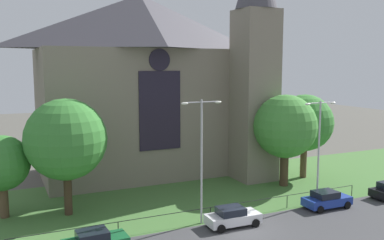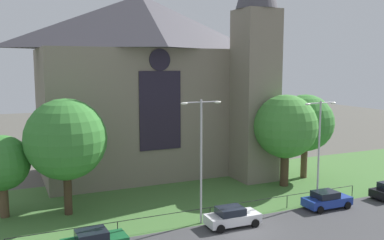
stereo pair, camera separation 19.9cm
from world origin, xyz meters
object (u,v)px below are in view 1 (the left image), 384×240
Objects in this scene: church_building at (149,83)px; tree_right_far at (305,123)px; tree_right_near at (285,127)px; tree_left_near at (66,140)px; streetlamp_far at (319,140)px; parked_car_blue at (326,199)px; tree_left_far at (2,164)px; parked_car_white at (232,217)px; streetlamp_near at (202,147)px.

tree_right_far is at bearing -32.34° from church_building.
tree_right_near is at bearing -155.88° from tree_right_far.
church_building is 15.57m from tree_left_near.
tree_right_near is 5.91m from streetlamp_far.
tree_left_far is at bearing 161.26° from parked_car_blue.
streetlamp_far reaches higher than parked_car_blue.
parked_car_white is (15.89, -9.34, -3.71)m from tree_left_far.
streetlamp_far is at bearing -59.56° from church_building.
church_building reaches higher than tree_right_far.
tree_left_near reaches higher than streetlamp_far.
streetlamp_near is at bearing 180.00° from streetlamp_far.
streetlamp_near reaches higher than tree_left_far.
streetlamp_near is (9.16, -6.30, -0.25)m from tree_left_near.
tree_left_near reaches higher than tree_right_near.
tree_left_near is at bearing 163.03° from streetlamp_far.
church_building reaches higher than tree_right_near.
tree_left_near is 2.27× the size of parked_car_white.
streetlamp_far is (9.88, -16.81, -4.50)m from church_building.
tree_right_near is (10.63, -10.95, -4.17)m from church_building.
tree_left_far is (-26.24, 1.92, -1.65)m from tree_right_near.
streetlamp_near is 2.29× the size of parked_car_blue.
parked_car_white is (0.28, -18.37, -9.53)m from church_building.
parked_car_blue is (9.77, -18.13, -9.53)m from church_building.
tree_left_far is 1.59× the size of parked_car_blue.
church_building is 6.15× the size of parked_car_blue.
tree_left_near reaches higher than parked_car_blue.
parked_car_white is at bearing -170.77° from streetlamp_far.
tree_left_far is 30.19m from tree_right_far.
parked_car_blue is at bearing -118.07° from tree_right_far.
streetlamp_far is 10.95m from parked_car_white.
streetlamp_near reaches higher than parked_car_blue.
church_building is 2.70× the size of tree_left_near.
tree_right_far is 17.76m from parked_car_white.
streetlamp_far is at bearing -97.30° from tree_right_near.
parked_car_white is at bearing -177.57° from parked_car_blue.
streetlamp_far is at bearing -16.98° from tree_left_far.
parked_car_white is at bearing -147.26° from tree_right_far.
church_building reaches higher than parked_car_white.
streetlamp_near is (-1.62, -16.81, -4.24)m from church_building.
tree_right_far is at bearing 58.52° from streetlamp_far.
tree_left_far is 16.09m from streetlamp_near.
streetlamp_near is 12.63m from parked_car_blue.
tree_right_near is at bearing 25.56° from streetlamp_near.
streetlamp_far is 2.17× the size of parked_car_white.
church_building reaches higher than streetlamp_near.
streetlamp_near is at bearing -154.44° from tree_right_near.
tree_right_near is 9.00m from parked_car_blue.
tree_left_near is 5.38m from tree_left_far.
tree_left_near is 1.05× the size of tree_right_far.
tree_right_far is at bearing 2.95° from tree_left_near.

